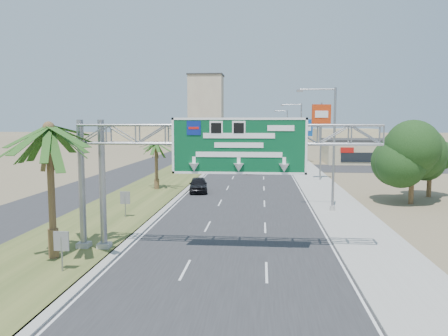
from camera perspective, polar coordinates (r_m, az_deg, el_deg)
road at (r=123.84m, az=4.15°, el=2.64°), size 12.00×300.00×0.02m
sidewalk_right at (r=124.01m, az=8.09°, el=2.62°), size 4.00×300.00×0.10m
median_grass at (r=124.38m, az=-0.46°, el=2.69°), size 7.00×300.00×0.12m
opposing_road at (r=125.23m, az=-3.66°, el=2.68°), size 8.00×300.00×0.02m
sign_gantry at (r=23.74m, az=-1.78°, el=3.10°), size 16.75×1.24×7.50m
palm_near at (r=24.22m, az=-21.92°, el=4.80°), size 5.70×5.70×8.35m
palm_row_b at (r=47.03m, az=-8.86°, el=3.06°), size 3.99×3.99×5.95m
palm_row_c at (r=62.65m, az=-5.38°, el=4.52°), size 3.99×3.99×6.75m
palm_row_d at (r=80.45m, az=-3.07°, el=3.97°), size 3.99×3.99×5.45m
palm_row_e at (r=99.27m, az=-1.54°, el=4.75°), size 3.99×3.99×6.15m
palm_row_f at (r=124.15m, az=-0.23°, el=4.83°), size 3.99×3.99×5.75m
streetlight_near at (r=36.14m, az=13.83°, el=1.76°), size 3.27×0.44×10.00m
streetlight_mid at (r=65.90m, az=9.83°, el=3.69°), size 3.27×0.44×10.00m
streetlight_far at (r=101.80m, az=8.12°, el=4.50°), size 3.27×0.44×10.00m
signal_mast at (r=85.69m, az=7.28°, el=4.35°), size 10.28×0.71×8.00m
store_building at (r=82.33m, az=19.22°, el=2.01°), size 18.00×10.00×4.00m
oak_near at (r=41.87m, az=23.45°, el=1.77°), size 4.50×4.50×6.80m
oak_far at (r=46.68m, az=25.36°, el=1.20°), size 3.50×3.50×5.60m
median_signback_a at (r=22.56m, az=-20.47°, el=-9.30°), size 0.75×0.08×2.08m
median_signback_b at (r=33.73m, az=-12.79°, el=-4.06°), size 0.75×0.08×2.08m
tower_distant at (r=265.96m, az=-2.36°, el=8.21°), size 20.00×16.00×35.00m
building_distant_left at (r=179.84m, az=-10.14°, el=4.56°), size 24.00×14.00×6.00m
building_distant_right at (r=156.27m, az=15.42°, el=4.05°), size 20.00×12.00×5.00m
car_left_lane at (r=45.43m, az=-3.38°, el=-2.21°), size 2.44×4.76×1.55m
car_mid_lane at (r=62.61m, az=3.41°, el=0.03°), size 2.01×4.66×1.49m
car_right_lane at (r=82.32m, az=7.44°, el=1.43°), size 2.76×5.56×1.52m
car_far at (r=86.14m, az=2.00°, el=1.69°), size 2.75×5.59×1.56m
pole_sign_red_near at (r=55.35m, az=12.59°, el=6.25°), size 2.40×0.89×9.64m
pole_sign_blue at (r=80.02m, az=10.78°, el=4.95°), size 2.02×0.48×7.96m
pole_sign_red_far at (r=83.51m, az=10.22°, el=5.13°), size 2.16×1.09×7.78m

